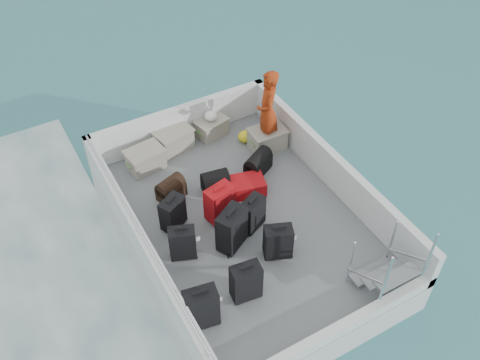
{
  "coord_description": "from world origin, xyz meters",
  "views": [
    {
      "loc": [
        -2.92,
        -5.04,
        7.21
      ],
      "look_at": [
        0.22,
        0.5,
        1.0
      ],
      "focal_mm": 40.0,
      "sensor_mm": 36.0,
      "label": 1
    }
  ],
  "objects_px": {
    "crate_3": "(267,139)",
    "passenger": "(267,111)",
    "crate_0": "(146,160)",
    "suitcase_6": "(278,242)",
    "suitcase_2": "(173,213)",
    "suitcase_3": "(246,282)",
    "suitcase_4": "(232,229)",
    "crate_2": "(211,128)",
    "suitcase_8": "(245,186)",
    "suitcase_5": "(220,203)",
    "suitcase_0": "(202,308)",
    "crate_1": "(174,140)",
    "suitcase_1": "(183,243)",
    "suitcase_7": "(252,214)"
  },
  "relations": [
    {
      "from": "suitcase_8",
      "to": "crate_1",
      "type": "height_order",
      "value": "crate_1"
    },
    {
      "from": "crate_0",
      "to": "suitcase_6",
      "type": "bearing_deg",
      "value": -70.65
    },
    {
      "from": "suitcase_1",
      "to": "suitcase_3",
      "type": "height_order",
      "value": "suitcase_3"
    },
    {
      "from": "suitcase_0",
      "to": "crate_1",
      "type": "bearing_deg",
      "value": 81.45
    },
    {
      "from": "suitcase_1",
      "to": "passenger",
      "type": "distance_m",
      "value": 2.99
    },
    {
      "from": "suitcase_6",
      "to": "suitcase_3",
      "type": "bearing_deg",
      "value": -130.41
    },
    {
      "from": "suitcase_3",
      "to": "passenger",
      "type": "height_order",
      "value": "passenger"
    },
    {
      "from": "suitcase_4",
      "to": "crate_2",
      "type": "height_order",
      "value": "suitcase_4"
    },
    {
      "from": "crate_0",
      "to": "crate_3",
      "type": "relative_size",
      "value": 0.98
    },
    {
      "from": "suitcase_8",
      "to": "crate_0",
      "type": "relative_size",
      "value": 1.05
    },
    {
      "from": "suitcase_1",
      "to": "suitcase_3",
      "type": "distance_m",
      "value": 1.19
    },
    {
      "from": "suitcase_2",
      "to": "suitcase_8",
      "type": "height_order",
      "value": "suitcase_2"
    },
    {
      "from": "suitcase_8",
      "to": "suitcase_1",
      "type": "bearing_deg",
      "value": 130.46
    },
    {
      "from": "suitcase_0",
      "to": "suitcase_6",
      "type": "relative_size",
      "value": 1.18
    },
    {
      "from": "crate_3",
      "to": "passenger",
      "type": "bearing_deg",
      "value": 82.97
    },
    {
      "from": "crate_2",
      "to": "suitcase_5",
      "type": "bearing_deg",
      "value": -113.48
    },
    {
      "from": "crate_1",
      "to": "crate_2",
      "type": "distance_m",
      "value": 0.79
    },
    {
      "from": "suitcase_2",
      "to": "crate_1",
      "type": "distance_m",
      "value": 1.94
    },
    {
      "from": "suitcase_4",
      "to": "suitcase_5",
      "type": "bearing_deg",
      "value": 49.7
    },
    {
      "from": "suitcase_2",
      "to": "crate_3",
      "type": "height_order",
      "value": "suitcase_2"
    },
    {
      "from": "suitcase_7",
      "to": "crate_1",
      "type": "bearing_deg",
      "value": 72.77
    },
    {
      "from": "suitcase_3",
      "to": "crate_2",
      "type": "distance_m",
      "value": 3.71
    },
    {
      "from": "crate_3",
      "to": "suitcase_5",
      "type": "bearing_deg",
      "value": -144.89
    },
    {
      "from": "suitcase_5",
      "to": "crate_0",
      "type": "distance_m",
      "value": 1.82
    },
    {
      "from": "suitcase_7",
      "to": "crate_1",
      "type": "xyz_separation_m",
      "value": [
        -0.29,
        2.4,
        -0.1
      ]
    },
    {
      "from": "crate_3",
      "to": "suitcase_4",
      "type": "bearing_deg",
      "value": -134.68
    },
    {
      "from": "suitcase_2",
      "to": "suitcase_5",
      "type": "bearing_deg",
      "value": -43.8
    },
    {
      "from": "suitcase_4",
      "to": "suitcase_6",
      "type": "height_order",
      "value": "suitcase_4"
    },
    {
      "from": "suitcase_4",
      "to": "crate_2",
      "type": "relative_size",
      "value": 1.29
    },
    {
      "from": "suitcase_8",
      "to": "crate_3",
      "type": "height_order",
      "value": "crate_3"
    },
    {
      "from": "suitcase_0",
      "to": "crate_3",
      "type": "distance_m",
      "value": 3.87
    },
    {
      "from": "suitcase_3",
      "to": "passenger",
      "type": "relative_size",
      "value": 0.4
    },
    {
      "from": "crate_1",
      "to": "crate_2",
      "type": "xyz_separation_m",
      "value": [
        0.79,
        0.0,
        -0.03
      ]
    },
    {
      "from": "crate_2",
      "to": "suitcase_8",
      "type": "bearing_deg",
      "value": -96.93
    },
    {
      "from": "suitcase_6",
      "to": "suitcase_4",
      "type": "bearing_deg",
      "value": 157.17
    },
    {
      "from": "suitcase_3",
      "to": "crate_0",
      "type": "xyz_separation_m",
      "value": [
        -0.2,
        3.24,
        -0.14
      ]
    },
    {
      "from": "crate_3",
      "to": "suitcase_0",
      "type": "bearing_deg",
      "value": -134.93
    },
    {
      "from": "crate_1",
      "to": "crate_2",
      "type": "bearing_deg",
      "value": 0.0
    },
    {
      "from": "suitcase_2",
      "to": "crate_3",
      "type": "relative_size",
      "value": 0.93
    },
    {
      "from": "suitcase_5",
      "to": "passenger",
      "type": "height_order",
      "value": "passenger"
    },
    {
      "from": "suitcase_2",
      "to": "crate_1",
      "type": "bearing_deg",
      "value": 36.16
    },
    {
      "from": "suitcase_0",
      "to": "suitcase_8",
      "type": "distance_m",
      "value": 2.63
    },
    {
      "from": "suitcase_8",
      "to": "crate_2",
      "type": "height_order",
      "value": "crate_2"
    },
    {
      "from": "suitcase_4",
      "to": "suitcase_5",
      "type": "distance_m",
      "value": 0.62
    },
    {
      "from": "suitcase_4",
      "to": "suitcase_2",
      "type": "bearing_deg",
      "value": 98.63
    },
    {
      "from": "suitcase_8",
      "to": "crate_3",
      "type": "relative_size",
      "value": 1.03
    },
    {
      "from": "crate_0",
      "to": "suitcase_5",
      "type": "bearing_deg",
      "value": -70.67
    },
    {
      "from": "suitcase_2",
      "to": "suitcase_3",
      "type": "distance_m",
      "value": 1.76
    },
    {
      "from": "suitcase_5",
      "to": "suitcase_7",
      "type": "bearing_deg",
      "value": -64.19
    },
    {
      "from": "suitcase_4",
      "to": "crate_1",
      "type": "relative_size",
      "value": 1.12
    }
  ]
}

